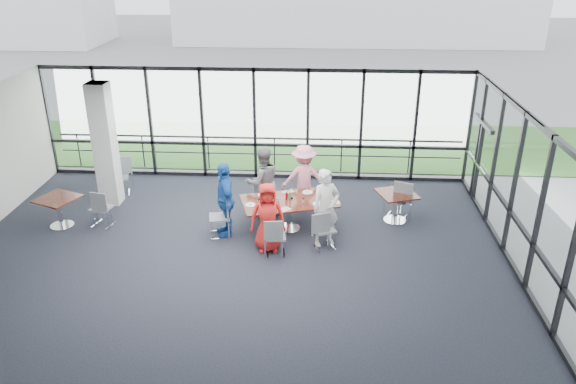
# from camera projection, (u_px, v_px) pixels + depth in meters

# --- Properties ---
(floor) EXTENTS (12.00, 10.00, 0.02)m
(floor) POSITION_uv_depth(u_px,v_px,m) (230.00, 266.00, 11.96)
(floor) COLOR black
(floor) RESTS_ON ground
(ceiling) EXTENTS (12.00, 10.00, 0.04)m
(ceiling) POSITION_uv_depth(u_px,v_px,m) (223.00, 121.00, 10.65)
(ceiling) COLOR white
(ceiling) RESTS_ON ground
(wall_front) EXTENTS (12.00, 0.10, 3.20)m
(wall_front) POSITION_uv_depth(u_px,v_px,m) (160.00, 370.00, 6.74)
(wall_front) COLOR silver
(wall_front) RESTS_ON ground
(curtain_wall_back) EXTENTS (12.00, 0.10, 3.20)m
(curtain_wall_back) POSITION_uv_depth(u_px,v_px,m) (255.00, 124.00, 15.86)
(curtain_wall_back) COLOR white
(curtain_wall_back) RESTS_ON ground
(curtain_wall_right) EXTENTS (0.10, 10.00, 3.20)m
(curtain_wall_right) POSITION_uv_depth(u_px,v_px,m) (530.00, 205.00, 10.98)
(curtain_wall_right) COLOR white
(curtain_wall_right) RESTS_ON ground
(exit_door) EXTENTS (0.12, 1.60, 2.10)m
(exit_door) POSITION_uv_depth(u_px,v_px,m) (479.00, 163.00, 14.62)
(exit_door) COLOR black
(exit_door) RESTS_ON ground
(structural_column) EXTENTS (0.50, 0.50, 3.20)m
(structural_column) POSITION_uv_depth(u_px,v_px,m) (105.00, 145.00, 14.24)
(structural_column) COLOR silver
(structural_column) RESTS_ON ground
(apron) EXTENTS (80.00, 70.00, 0.02)m
(apron) POSITION_uv_depth(u_px,v_px,m) (271.00, 126.00, 21.08)
(apron) COLOR gray
(apron) RESTS_ON ground
(grass_strip) EXTENTS (80.00, 5.00, 0.01)m
(grass_strip) POSITION_uv_depth(u_px,v_px,m) (266.00, 143.00, 19.25)
(grass_strip) COLOR #2B5A23
(grass_strip) RESTS_ON ground
(hangar_aux) EXTENTS (10.00, 6.00, 4.00)m
(hangar_aux) POSITION_uv_depth(u_px,v_px,m) (27.00, 13.00, 37.66)
(hangar_aux) COLOR white
(hangar_aux) RESTS_ON ground
(guard_rail) EXTENTS (12.00, 0.06, 0.06)m
(guard_rail) POSITION_uv_depth(u_px,v_px,m) (258.00, 154.00, 16.86)
(guard_rail) COLOR #2D2D33
(guard_rail) RESTS_ON ground
(main_table) EXTENTS (2.43, 1.77, 0.75)m
(main_table) POSITION_uv_depth(u_px,v_px,m) (289.00, 204.00, 13.24)
(main_table) COLOR #391210
(main_table) RESTS_ON ground
(side_table_left) EXTENTS (1.12, 1.12, 0.75)m
(side_table_left) POSITION_uv_depth(u_px,v_px,m) (58.00, 202.00, 13.37)
(side_table_left) COLOR #391210
(side_table_left) RESTS_ON ground
(side_table_right) EXTENTS (1.09, 1.09, 0.75)m
(side_table_right) POSITION_uv_depth(u_px,v_px,m) (397.00, 197.00, 13.63)
(side_table_right) COLOR #391210
(side_table_right) RESTS_ON ground
(diner_near_left) EXTENTS (0.84, 0.61, 1.59)m
(diner_near_left) POSITION_uv_depth(u_px,v_px,m) (268.00, 217.00, 12.27)
(diner_near_left) COLOR red
(diner_near_left) RESTS_ON ground
(diner_near_right) EXTENTS (0.81, 0.73, 1.81)m
(diner_near_right) POSITION_uv_depth(u_px,v_px,m) (326.00, 208.00, 12.47)
(diner_near_right) COLOR silver
(diner_near_right) RESTS_ON ground
(diner_far_left) EXTENTS (1.01, 0.83, 1.79)m
(diner_far_left) POSITION_uv_depth(u_px,v_px,m) (263.00, 182.00, 13.84)
(diner_far_left) COLOR slate
(diner_far_left) RESTS_ON ground
(diner_far_right) EXTENTS (1.19, 0.74, 1.73)m
(diner_far_right) POSITION_uv_depth(u_px,v_px,m) (304.00, 178.00, 14.17)
(diner_far_right) COLOR pink
(diner_far_right) RESTS_ON ground
(diner_end) EXTENTS (0.89, 1.18, 1.80)m
(diner_end) POSITION_uv_depth(u_px,v_px,m) (225.00, 199.00, 12.90)
(diner_end) COLOR #1C55A8
(diner_end) RESTS_ON ground
(chair_main_nl) EXTENTS (0.48, 0.48, 0.88)m
(chair_main_nl) POSITION_uv_depth(u_px,v_px,m) (275.00, 236.00, 12.23)
(chair_main_nl) COLOR slate
(chair_main_nl) RESTS_ON ground
(chair_main_nr) EXTENTS (0.58, 0.58, 0.91)m
(chair_main_nr) POSITION_uv_depth(u_px,v_px,m) (324.00, 230.00, 12.49)
(chair_main_nr) COLOR slate
(chair_main_nr) RESTS_ON ground
(chair_main_fl) EXTENTS (0.59, 0.59, 0.89)m
(chair_main_fl) POSITION_uv_depth(u_px,v_px,m) (257.00, 197.00, 14.11)
(chair_main_fl) COLOR slate
(chair_main_fl) RESTS_ON ground
(chair_main_fr) EXTENTS (0.45, 0.45, 0.89)m
(chair_main_fr) POSITION_uv_depth(u_px,v_px,m) (300.00, 192.00, 14.40)
(chair_main_fr) COLOR slate
(chair_main_fr) RESTS_ON ground
(chair_main_end) EXTENTS (0.55, 0.55, 0.95)m
(chair_main_end) POSITION_uv_depth(u_px,v_px,m) (219.00, 217.00, 13.00)
(chair_main_end) COLOR slate
(chair_main_end) RESTS_ON ground
(chair_spare_la) EXTENTS (0.54, 0.54, 0.92)m
(chair_spare_la) POSITION_uv_depth(u_px,v_px,m) (101.00, 208.00, 13.48)
(chair_spare_la) COLOR slate
(chair_spare_la) RESTS_ON ground
(chair_spare_lb) EXTENTS (0.60, 0.60, 0.98)m
(chair_spare_lb) POSITION_uv_depth(u_px,v_px,m) (119.00, 177.00, 15.18)
(chair_spare_lb) COLOR slate
(chair_spare_lb) RESTS_ON ground
(chair_spare_r) EXTENTS (0.64, 0.64, 1.01)m
(chair_spare_r) POSITION_uv_depth(u_px,v_px,m) (398.00, 199.00, 13.86)
(chair_spare_r) COLOR slate
(chair_spare_r) RESTS_ON ground
(plate_nl) EXTENTS (0.28, 0.28, 0.01)m
(plate_nl) POSITION_uv_depth(u_px,v_px,m) (265.00, 211.00, 12.68)
(plate_nl) COLOR white
(plate_nl) RESTS_ON main_table
(plate_nr) EXTENTS (0.28, 0.28, 0.01)m
(plate_nr) POSITION_uv_depth(u_px,v_px,m) (319.00, 204.00, 13.00)
(plate_nr) COLOR white
(plate_nr) RESTS_ON main_table
(plate_fl) EXTENTS (0.24, 0.24, 0.01)m
(plate_fl) POSITION_uv_depth(u_px,v_px,m) (263.00, 195.00, 13.47)
(plate_fl) COLOR white
(plate_fl) RESTS_ON main_table
(plate_fr) EXTENTS (0.25, 0.25, 0.01)m
(plate_fr) POSITION_uv_depth(u_px,v_px,m) (307.00, 192.00, 13.61)
(plate_fr) COLOR white
(plate_fr) RESTS_ON main_table
(plate_end) EXTENTS (0.24, 0.24, 0.01)m
(plate_end) POSITION_uv_depth(u_px,v_px,m) (250.00, 205.00, 12.95)
(plate_end) COLOR white
(plate_end) RESTS_ON main_table
(tumbler_a) EXTENTS (0.07, 0.07, 0.15)m
(tumbler_a) POSITION_uv_depth(u_px,v_px,m) (278.00, 203.00, 12.91)
(tumbler_a) COLOR white
(tumbler_a) RESTS_ON main_table
(tumbler_b) EXTENTS (0.07, 0.07, 0.13)m
(tumbler_b) POSITION_uv_depth(u_px,v_px,m) (303.00, 201.00, 13.00)
(tumbler_b) COLOR white
(tumbler_b) RESTS_ON main_table
(tumbler_c) EXTENTS (0.07, 0.07, 0.14)m
(tumbler_c) POSITION_uv_depth(u_px,v_px,m) (289.00, 192.00, 13.45)
(tumbler_c) COLOR white
(tumbler_c) RESTS_ON main_table
(tumbler_d) EXTENTS (0.07, 0.07, 0.15)m
(tumbler_d) POSITION_uv_depth(u_px,v_px,m) (259.00, 203.00, 12.90)
(tumbler_d) COLOR white
(tumbler_d) RESTS_ON main_table
(menu_a) EXTENTS (0.37, 0.37, 0.00)m
(menu_a) POSITION_uv_depth(u_px,v_px,m) (284.00, 210.00, 12.74)
(menu_a) COLOR silver
(menu_a) RESTS_ON main_table
(menu_b) EXTENTS (0.37, 0.30, 0.00)m
(menu_b) POSITION_uv_depth(u_px,v_px,m) (333.00, 202.00, 13.09)
(menu_b) COLOR silver
(menu_b) RESTS_ON main_table
(menu_c) EXTENTS (0.35, 0.34, 0.00)m
(menu_c) POSITION_uv_depth(u_px,v_px,m) (288.00, 192.00, 13.66)
(menu_c) COLOR silver
(menu_c) RESTS_ON main_table
(condiment_caddy) EXTENTS (0.10, 0.07, 0.04)m
(condiment_caddy) POSITION_uv_depth(u_px,v_px,m) (291.00, 198.00, 13.29)
(condiment_caddy) COLOR black
(condiment_caddy) RESTS_ON main_table
(ketchup_bottle) EXTENTS (0.06, 0.06, 0.18)m
(ketchup_bottle) POSITION_uv_depth(u_px,v_px,m) (287.00, 196.00, 13.22)
(ketchup_bottle) COLOR #94010F
(ketchup_bottle) RESTS_ON main_table
(green_bottle) EXTENTS (0.05, 0.05, 0.20)m
(green_bottle) POSITION_uv_depth(u_px,v_px,m) (290.00, 196.00, 13.19)
(green_bottle) COLOR #267C3B
(green_bottle) RESTS_ON main_table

